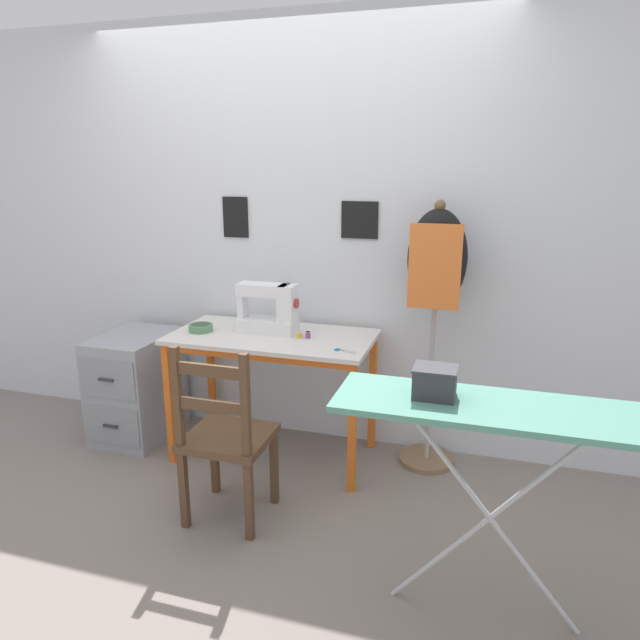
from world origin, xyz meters
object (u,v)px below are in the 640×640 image
(thread_spool_mid_table, at_px, (308,335))
(filing_cabinet, at_px, (137,386))
(fabric_bowl, at_px, (201,328))
(ironing_board, at_px, (499,418))
(storage_box, at_px, (435,382))
(thread_spool_near_machine, at_px, (299,335))
(wooden_chair, at_px, (226,438))
(sewing_machine, at_px, (271,310))
(dress_form, at_px, (436,276))
(scissors, at_px, (342,351))

(thread_spool_mid_table, height_order, filing_cabinet, thread_spool_mid_table)
(fabric_bowl, height_order, ironing_board, ironing_board)
(fabric_bowl, distance_m, storage_box, 1.71)
(thread_spool_near_machine, height_order, ironing_board, ironing_board)
(fabric_bowl, height_order, wooden_chair, wooden_chair)
(sewing_machine, xyz_separation_m, ironing_board, (1.27, -1.01, -0.06))
(ironing_board, xyz_separation_m, storage_box, (-0.23, 0.02, 0.11))
(thread_spool_near_machine, height_order, dress_form, dress_form)
(filing_cabinet, height_order, storage_box, storage_box)
(wooden_chair, bearing_deg, scissors, 48.68)
(fabric_bowl, xyz_separation_m, storage_box, (1.44, -0.89, 0.16))
(sewing_machine, xyz_separation_m, thread_spool_mid_table, (0.25, -0.06, -0.12))
(thread_spool_mid_table, distance_m, ironing_board, 1.40)
(filing_cabinet, relative_size, storage_box, 4.24)
(scissors, height_order, storage_box, storage_box)
(ironing_board, bearing_deg, scissors, 134.71)
(scissors, distance_m, ironing_board, 1.12)
(dress_form, distance_m, ironing_board, 1.22)
(fabric_bowl, height_order, dress_form, dress_form)
(storage_box, bearing_deg, thread_spool_mid_table, 130.23)
(thread_spool_near_machine, height_order, filing_cabinet, thread_spool_near_machine)
(scissors, distance_m, filing_cabinet, 1.47)
(thread_spool_mid_table, xyz_separation_m, storage_box, (0.79, -0.94, 0.16))
(thread_spool_mid_table, bearing_deg, wooden_chair, -106.87)
(sewing_machine, height_order, ironing_board, sewing_machine)
(thread_spool_mid_table, distance_m, dress_form, 0.78)
(filing_cabinet, xyz_separation_m, storage_box, (1.95, -0.94, 0.60))
(thread_spool_near_machine, relative_size, wooden_chair, 0.04)
(thread_spool_near_machine, xyz_separation_m, thread_spool_mid_table, (0.05, 0.00, 0.00))
(filing_cabinet, bearing_deg, dress_form, 5.48)
(ironing_board, bearing_deg, thread_spool_near_machine, 138.49)
(sewing_machine, xyz_separation_m, storage_box, (1.04, -1.00, 0.05))
(fabric_bowl, bearing_deg, thread_spool_mid_table, 3.92)
(thread_spool_near_machine, xyz_separation_m, ironing_board, (1.08, -0.95, 0.06))
(fabric_bowl, relative_size, dress_form, 0.09)
(scissors, xyz_separation_m, storage_box, (0.55, -0.78, 0.18))
(dress_form, bearing_deg, wooden_chair, -136.26)
(thread_spool_near_machine, height_order, thread_spool_mid_table, thread_spool_mid_table)
(thread_spool_near_machine, bearing_deg, storage_box, -47.94)
(sewing_machine, relative_size, fabric_bowl, 2.54)
(storage_box, bearing_deg, fabric_bowl, 148.22)
(sewing_machine, distance_m, thread_spool_mid_table, 0.28)
(scissors, xyz_separation_m, thread_spool_near_machine, (-0.29, 0.16, 0.01))
(dress_form, bearing_deg, scissors, -142.26)
(thread_spool_near_machine, distance_m, wooden_chair, 0.76)
(ironing_board, relative_size, storage_box, 7.38)
(thread_spool_near_machine, bearing_deg, dress_form, 13.95)
(sewing_machine, relative_size, storage_box, 2.26)
(scissors, distance_m, thread_spool_mid_table, 0.29)
(dress_form, relative_size, storage_box, 9.60)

